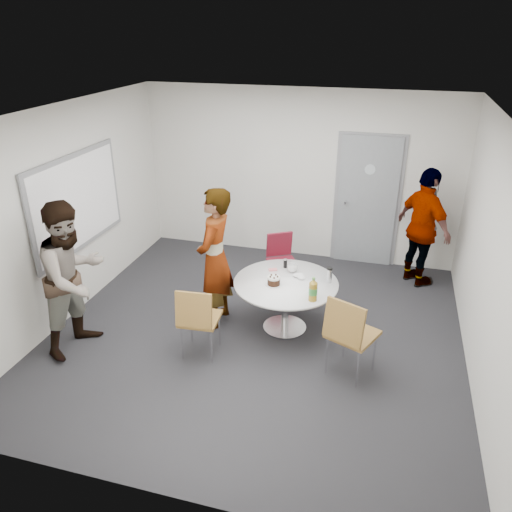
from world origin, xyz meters
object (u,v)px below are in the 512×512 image
(table, at_px, (287,289))
(chair_near_left, at_px, (197,316))
(door, at_px, (367,202))
(whiteboard, at_px, (78,202))
(person_right, at_px, (423,228))
(chair_near_right, at_px, (349,330))
(chair_far, at_px, (281,256))
(person_left, at_px, (73,278))
(person_main, at_px, (215,259))

(table, relative_size, chair_near_left, 1.41)
(door, xyz_separation_m, whiteboard, (-3.56, -2.28, 0.42))
(person_right, bearing_deg, chair_near_left, 97.49)
(whiteboard, distance_m, chair_near_left, 2.30)
(chair_near_right, bearing_deg, table, 161.59)
(chair_far, relative_size, person_left, 0.45)
(door, height_order, chair_far, door)
(person_main, distance_m, person_right, 3.10)
(whiteboard, xyz_separation_m, person_main, (1.89, -0.06, -0.54))
(whiteboard, relative_size, person_left, 1.03)
(door, bearing_deg, table, -108.43)
(chair_near_left, distance_m, person_left, 1.49)
(door, height_order, chair_near_right, door)
(chair_near_right, height_order, person_right, person_right)
(person_left, bearing_deg, table, -53.89)
(person_main, distance_m, person_left, 1.66)
(door, xyz_separation_m, person_main, (-1.67, -2.34, -0.12))
(whiteboard, bearing_deg, person_main, -1.77)
(table, bearing_deg, whiteboard, -179.85)
(chair_near_right, relative_size, person_left, 0.54)
(whiteboard, distance_m, person_right, 4.78)
(table, xyz_separation_m, person_right, (1.61, 1.74, 0.30))
(door, height_order, table, door)
(whiteboard, height_order, table, whiteboard)
(chair_near_right, distance_m, person_main, 1.90)
(whiteboard, bearing_deg, door, 32.66)
(chair_near_right, distance_m, person_left, 3.15)
(whiteboard, xyz_separation_m, person_left, (0.51, -0.99, -0.53))
(person_left, relative_size, person_right, 1.04)
(chair_near_left, distance_m, person_main, 0.86)
(chair_near_left, height_order, person_right, person_right)
(chair_near_left, bearing_deg, table, 40.62)
(chair_far, distance_m, person_right, 2.08)
(table, distance_m, person_right, 2.39)
(whiteboard, xyz_separation_m, person_right, (4.41, 1.75, -0.57))
(chair_far, bearing_deg, chair_near_left, 44.49)
(whiteboard, bearing_deg, chair_near_right, -11.57)
(door, relative_size, person_right, 1.20)
(door, height_order, whiteboard, door)
(chair_near_right, bearing_deg, chair_far, 146.05)
(whiteboard, relative_size, table, 1.48)
(whiteboard, bearing_deg, chair_far, 23.51)
(chair_near_right, bearing_deg, chair_near_left, -152.84)
(chair_near_right, relative_size, person_right, 0.56)
(person_main, height_order, person_right, person_main)
(chair_far, bearing_deg, person_left, 16.32)
(door, relative_size, chair_far, 2.55)
(person_main, bearing_deg, person_right, 126.33)
(chair_near_left, height_order, person_main, person_main)
(person_main, bearing_deg, person_left, -55.31)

